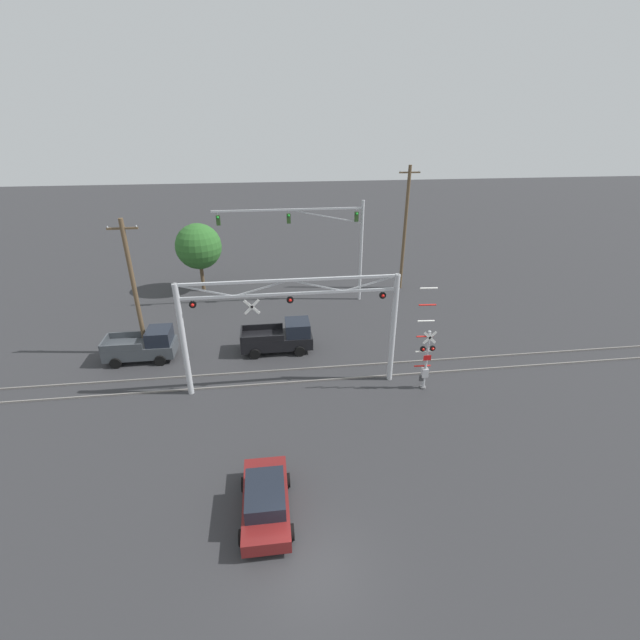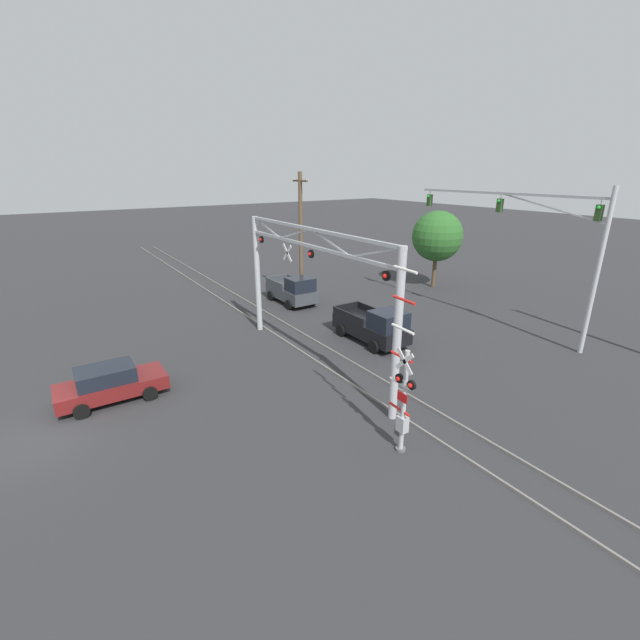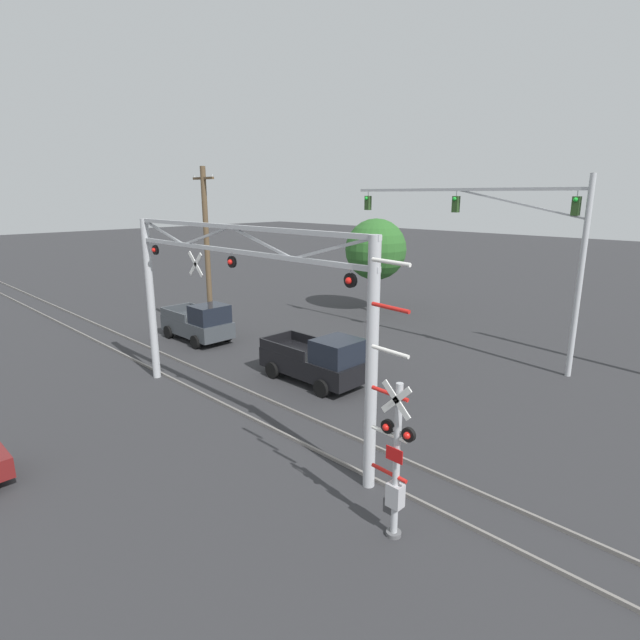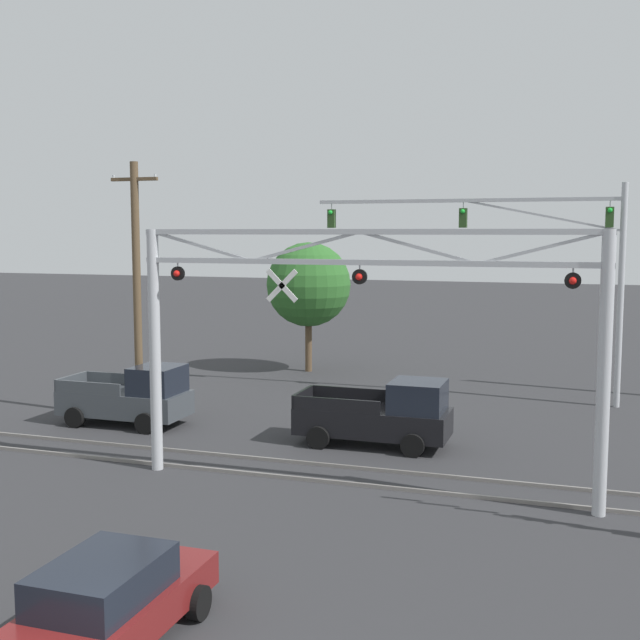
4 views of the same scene
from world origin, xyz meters
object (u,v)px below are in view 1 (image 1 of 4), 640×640
Objects in this scene: crossing_signal_mast at (426,358)px; sedan_waiting at (266,500)px; pickup_truck_following at (145,346)px; utility_pole_right at (405,228)px; pickup_truck_lead at (281,337)px; crossing_gantry at (291,321)px; utility_pole_left at (134,288)px; background_tree_beyond_span at (199,246)px; traffic_signal_span at (328,234)px.

crossing_signal_mast reaches higher than sedan_waiting.
utility_pole_right is (20.39, 10.56, 4.61)m from pickup_truck_following.
crossing_gantry is at bearing -84.20° from pickup_truck_lead.
utility_pole_right reaches higher than crossing_signal_mast.
pickup_truck_following is (-16.88, 5.53, -1.09)m from crossing_signal_mast.
crossing_signal_mast is at bearing -18.15° from pickup_truck_following.
crossing_signal_mast is at bearing -8.96° from crossing_gantry.
pickup_truck_lead is 0.52× the size of utility_pole_left.
crossing_gantry is 5.50m from pickup_truck_lead.
crossing_gantry is 9.71m from sedan_waiting.
crossing_gantry reaches higher than pickup_truck_following.
utility_pole_right is at bearing 53.43° from crossing_gantry.
sedan_waiting is at bearing -60.80° from utility_pole_left.
background_tree_beyond_span is (2.48, 11.21, -0.52)m from utility_pole_left.
background_tree_beyond_span is at bearing 175.27° from utility_pole_right.
crossing_gantry is 18.60m from utility_pole_right.
traffic_signal_span is 1.95× the size of background_tree_beyond_span.
traffic_signal_span is at bearing 75.59° from sedan_waiting.
utility_pole_left reaches higher than crossing_gantry.
utility_pole_right is (11.05, 14.90, 1.34)m from crossing_gantry.
sedan_waiting is at bearing -140.00° from crossing_signal_mast.
crossing_gantry is 1.11× the size of utility_pole_right.
crossing_signal_mast is at bearing -50.29° from background_tree_beyond_span.
sedan_waiting is (7.68, -13.26, -0.21)m from pickup_truck_following.
utility_pole_right is at bearing 61.92° from sedan_waiting.
pickup_truck_following is 0.49× the size of utility_pole_left.
utility_pole_right reaches higher than utility_pole_left.
traffic_signal_span is at bearing 32.14° from pickup_truck_following.
utility_pole_right is at bearing 25.26° from utility_pole_left.
pickup_truck_following is 1.03× the size of sedan_waiting.
crossing_signal_mast is 1.44× the size of pickup_truck_following.
background_tree_beyond_span is (-7.06, 16.40, -0.09)m from crossing_gantry.
pickup_truck_lead is (-0.45, 4.40, -3.27)m from crossing_gantry.
utility_pole_left is (-9.09, 0.78, 3.70)m from pickup_truck_lead.
sedan_waiting is at bearing -77.95° from background_tree_beyond_span.
crossing_gantry is 17.85m from background_tree_beyond_span.
sedan_waiting is 0.39× the size of utility_pole_right.
crossing_gantry is at bearing 171.04° from crossing_signal_mast.
crossing_gantry is 1.90× the size of crossing_signal_mast.
traffic_signal_span is 1.11× the size of utility_pole_right.
pickup_truck_lead is (-4.33, -8.24, -4.89)m from traffic_signal_span.
sedan_waiting is at bearing -95.17° from pickup_truck_lead.
utility_pole_right is at bearing -4.73° from background_tree_beyond_span.
pickup_truck_lead is 0.77× the size of background_tree_beyond_span.
pickup_truck_lead is (-8.00, 5.59, -1.09)m from crossing_signal_mast.
utility_pole_left is (-9.53, 5.19, 0.44)m from crossing_gantry.
traffic_signal_span reaches higher than pickup_truck_lead.
crossing_gantry is 1.33× the size of utility_pole_left.
background_tree_beyond_span is at bearing 102.05° from sedan_waiting.
pickup_truck_following is at bearing -147.86° from traffic_signal_span.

